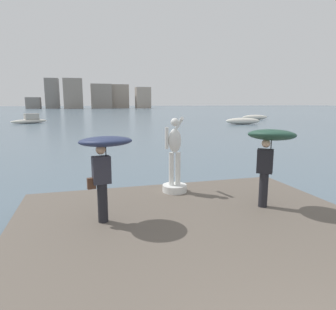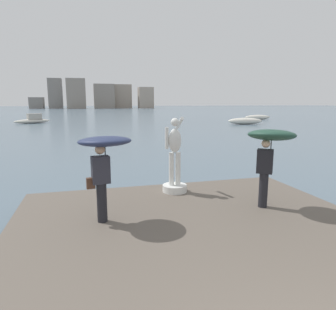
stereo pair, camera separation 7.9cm
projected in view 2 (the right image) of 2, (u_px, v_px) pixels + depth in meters
ground_plane at (104, 125)px, 40.42m from camera, size 400.00×400.00×0.00m
pier at (241, 289)px, 4.62m from camera, size 7.92×10.82×0.40m
statue_white_figure at (175, 165)px, 8.84m from camera, size 0.72×0.92×2.21m
onlooker_left at (104, 152)px, 6.52m from camera, size 1.32×1.33×1.94m
onlooker_right at (270, 143)px, 7.38m from camera, size 1.62×1.62×2.03m
boat_near at (258, 117)px, 51.83m from camera, size 4.79×1.15×0.83m
boat_far at (245, 121)px, 41.14m from camera, size 4.91×2.01×0.90m
boat_leftward at (33, 120)px, 43.20m from camera, size 4.88×3.59×1.39m
distant_skyline at (97, 96)px, 142.31m from camera, size 56.73×11.98×13.66m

